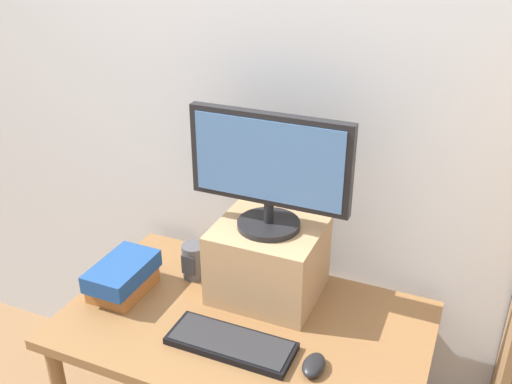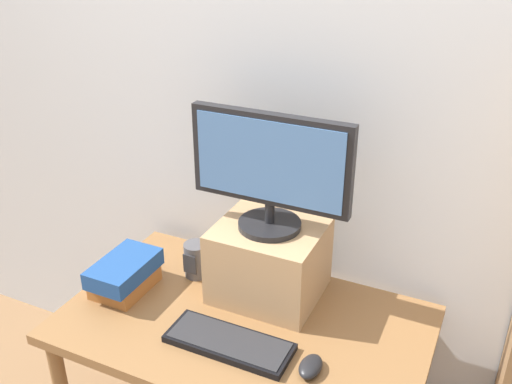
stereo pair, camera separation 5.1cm
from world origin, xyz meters
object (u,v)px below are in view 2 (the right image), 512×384
computer_monitor (270,168)px  computer_mouse (311,366)px  book_stack (125,274)px  desk_speaker (196,260)px  desk (244,340)px  riser_box (269,260)px  keyboard (229,343)px

computer_monitor → computer_mouse: computer_monitor is taller
computer_monitor → book_stack: 0.65m
desk_speaker → computer_monitor: bearing=3.1°
book_stack → desk_speaker: bearing=45.3°
desk → riser_box: riser_box is taller
keyboard → book_stack: (-0.47, 0.11, 0.05)m
riser_box → desk_speaker: (-0.28, -0.02, -0.07)m
desk → keyboard: bearing=-83.7°
desk → computer_mouse: (0.28, -0.12, 0.10)m
riser_box → desk_speaker: 0.29m
computer_monitor → keyboard: computer_monitor is taller
computer_mouse → desk_speaker: 0.62m
computer_mouse → desk: bearing=156.1°
riser_box → computer_monitor: size_ratio=0.66×
keyboard → book_stack: bearing=167.3°
desk → computer_mouse: 0.32m
riser_box → keyboard: 0.33m
riser_box → computer_monitor: bearing=-90.0°
computer_mouse → riser_box: bearing=131.6°
desk → desk_speaker: bearing=149.3°
desk → riser_box: bearing=86.0°
computer_monitor → keyboard: bearing=-89.7°
computer_monitor → desk_speaker: bearing=-176.9°
desk → book_stack: bearing=-177.1°
riser_box → computer_monitor: (0.00, -0.00, 0.34)m
desk → computer_monitor: 0.59m
computer_monitor → book_stack: size_ratio=2.08×
computer_monitor → computer_mouse: 0.61m
riser_box → computer_monitor: 0.34m
computer_mouse → book_stack: bearing=172.2°
keyboard → computer_monitor: bearing=90.3°
riser_box → computer_mouse: 0.42m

